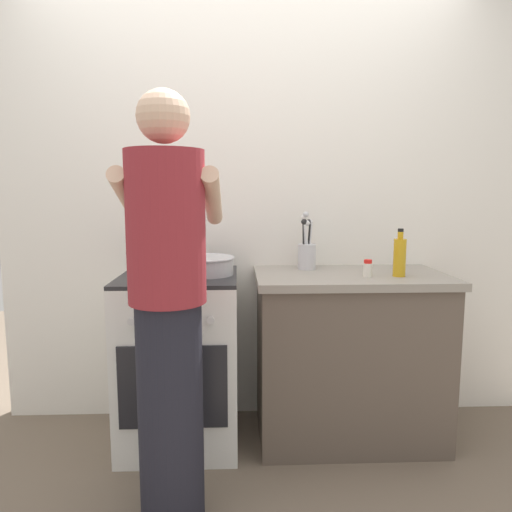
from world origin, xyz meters
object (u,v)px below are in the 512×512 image
object	(u,v)px
pot	(152,263)
mixing_bowl	(206,265)
stove_range	(180,358)
person	(168,312)
spice_bottle	(368,269)
oil_bottle	(400,256)
utensil_crock	(307,251)

from	to	relation	value
pot	mixing_bowl	bearing A→B (deg)	-3.32
stove_range	person	xyz separation A→B (m)	(0.03, -0.60, 0.41)
spice_bottle	oil_bottle	distance (m)	0.17
pot	mixing_bowl	xyz separation A→B (m)	(0.28, -0.02, -0.01)
oil_bottle	person	distance (m)	1.21
utensil_crock	spice_bottle	bearing A→B (deg)	-42.71
mixing_bowl	oil_bottle	world-z (taller)	oil_bottle
pot	spice_bottle	bearing A→B (deg)	-5.98
utensil_crock	person	xyz separation A→B (m)	(-0.66, -0.76, -0.14)
mixing_bowl	utensil_crock	world-z (taller)	utensil_crock
stove_range	mixing_bowl	size ratio (longest dim) A/B	3.00
mixing_bowl	utensil_crock	distance (m)	0.57
stove_range	spice_bottle	bearing A→B (deg)	-5.70
oil_bottle	spice_bottle	bearing A→B (deg)	-177.70
utensil_crock	mixing_bowl	bearing A→B (deg)	-164.46
mixing_bowl	person	distance (m)	0.62
stove_range	person	world-z (taller)	person
oil_bottle	person	size ratio (longest dim) A/B	0.14
mixing_bowl	spice_bottle	world-z (taller)	mixing_bowl
mixing_bowl	oil_bottle	bearing A→B (deg)	-5.38
utensil_crock	spice_bottle	distance (m)	0.38
oil_bottle	person	xyz separation A→B (m)	(-1.09, -0.51, -0.14)
mixing_bowl	oil_bottle	xyz separation A→B (m)	(0.98, -0.09, 0.05)
mixing_bowl	utensil_crock	bearing A→B (deg)	15.54
stove_range	pot	bearing A→B (deg)	172.09
pot	utensil_crock	distance (m)	0.84
pot	utensil_crock	xyz separation A→B (m)	(0.83, 0.14, 0.04)
spice_bottle	person	size ratio (longest dim) A/B	0.05
spice_bottle	person	xyz separation A→B (m)	(-0.93, -0.51, -0.08)
utensil_crock	person	size ratio (longest dim) A/B	0.19
utensil_crock	person	bearing A→B (deg)	-130.78
stove_range	spice_bottle	xyz separation A→B (m)	(0.96, -0.10, 0.49)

